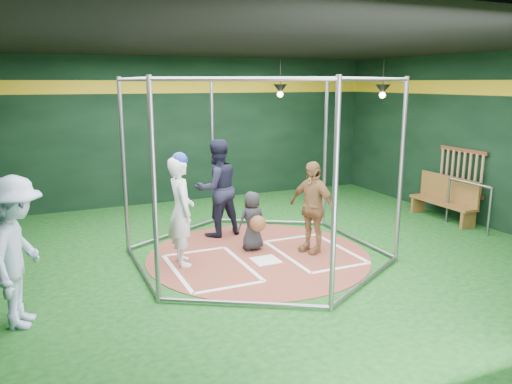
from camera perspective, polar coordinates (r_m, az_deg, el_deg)
name	(u,v)px	position (r m, az deg, el deg)	size (l,w,h in m)	color
room_shell	(258,154)	(8.20, 0.26, 4.34)	(10.10, 9.10, 3.53)	#0D3B0F
clay_disc	(258,255)	(8.61, 0.27, -7.26)	(3.80, 3.80, 0.01)	brown
home_plate	(266,260)	(8.35, 1.13, -7.81)	(0.43, 0.43, 0.01)	white
batter_box_left	(211,268)	(8.07, -5.22, -8.63)	(1.17, 1.77, 0.01)	white
batter_box_right	(314,252)	(8.82, 6.63, -6.79)	(1.17, 1.77, 0.01)	white
batting_cage	(258,170)	(8.23, 0.28, 2.58)	(4.05, 4.67, 3.00)	gray
bat_rack	(461,171)	(11.51, 22.38, 2.21)	(0.07, 1.25, 0.98)	brown
pendant_lamp_near	(280,89)	(12.31, 2.79, 11.65)	(0.34, 0.34, 0.90)	black
pendant_lamp_far	(383,90)	(11.92, 14.27, 11.27)	(0.34, 0.34, 0.90)	black
batter_figure	(181,209)	(8.05, -8.57, -1.98)	(0.46, 0.67, 1.83)	white
visitor_leopard	(312,207)	(8.63, 6.39, -1.71)	(0.94, 0.39, 1.60)	#B5854D
catcher_figure	(253,221)	(8.72, -0.39, -3.34)	(0.54, 0.58, 1.05)	black
umpire	(217,188)	(9.51, -4.48, 0.45)	(0.90, 0.70, 1.86)	black
bystander_blue	(17,252)	(6.63, -25.62, -6.25)	(1.20, 0.69, 1.85)	#A3BCD8
dugout_bench	(445,198)	(11.45, 20.82, -0.60)	(0.38, 1.63, 0.95)	brown
steel_railing	(469,197)	(10.90, 23.13, -0.57)	(0.05, 1.11, 0.96)	slate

